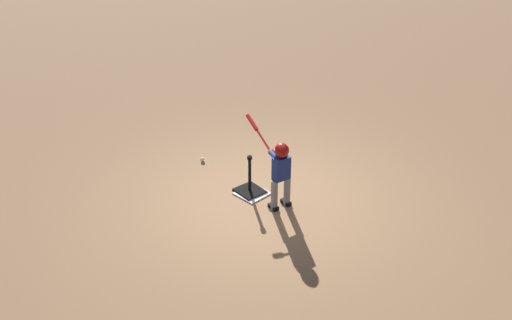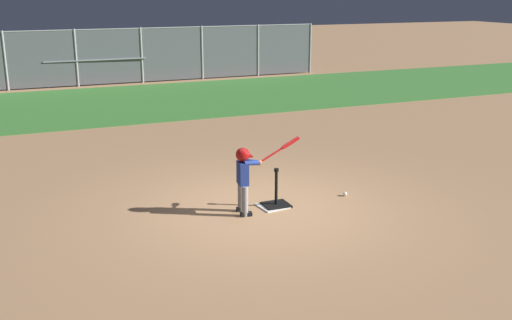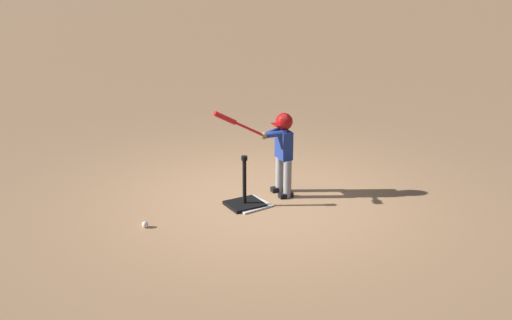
# 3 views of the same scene
# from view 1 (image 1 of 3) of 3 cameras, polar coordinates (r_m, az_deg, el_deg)

# --- Properties ---
(ground_plane) EXTENTS (90.00, 90.00, 0.00)m
(ground_plane) POSITION_cam_1_polar(r_m,az_deg,el_deg) (9.28, 0.54, -3.67)
(ground_plane) COLOR #AD7F56
(home_plate) EXTENTS (0.49, 0.49, 0.02)m
(home_plate) POSITION_cam_1_polar(r_m,az_deg,el_deg) (9.39, -0.40, -3.19)
(home_plate) COLOR white
(home_plate) RESTS_ON ground_plane
(batting_tee) EXTENTS (0.42, 0.38, 0.65)m
(batting_tee) POSITION_cam_1_polar(r_m,az_deg,el_deg) (9.39, -0.59, -2.63)
(batting_tee) COLOR black
(batting_tee) RESTS_ON ground_plane
(batter_child) EXTENTS (1.04, 0.34, 1.20)m
(batter_child) POSITION_cam_1_polar(r_m,az_deg,el_deg) (8.76, 2.26, -0.60)
(batter_child) COLOR gray
(batter_child) RESTS_ON ground_plane
(baseball) EXTENTS (0.07, 0.07, 0.07)m
(baseball) POSITION_cam_1_polar(r_m,az_deg,el_deg) (10.33, -5.12, 0.04)
(baseball) COLOR white
(baseball) RESTS_ON ground_plane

